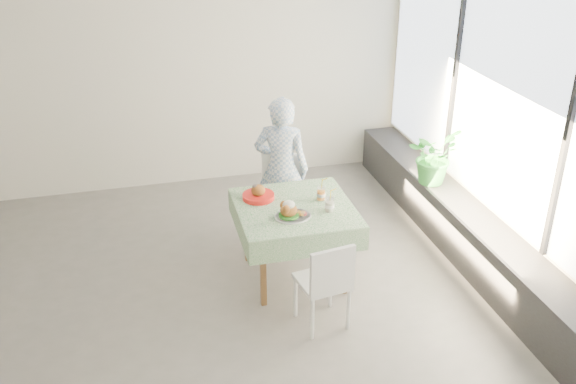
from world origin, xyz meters
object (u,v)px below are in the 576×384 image
object	(u,v)px
chair_near	(323,298)
potted_plant	(433,156)
juice_cup_orange	(321,194)
cafe_table	(295,233)
diner	(281,169)
chair_far	(282,217)
main_dish	(291,212)

from	to	relation	value
chair_near	potted_plant	size ratio (longest dim) A/B	1.37
chair_near	juice_cup_orange	distance (m)	1.02
cafe_table	juice_cup_orange	size ratio (longest dim) A/B	4.29
cafe_table	juice_cup_orange	bearing A→B (deg)	15.07
cafe_table	diner	world-z (taller)	diner
potted_plant	juice_cup_orange	bearing A→B (deg)	-158.28
diner	potted_plant	size ratio (longest dim) A/B	2.56
chair_near	juice_cup_orange	xyz separation A→B (m)	(0.23, 0.83, 0.55)
diner	potted_plant	distance (m)	1.61
diner	chair_near	bearing A→B (deg)	113.37
chair_far	diner	distance (m)	0.50
cafe_table	chair_near	xyz separation A→B (m)	(0.04, -0.76, -0.21)
cafe_table	chair_far	size ratio (longest dim) A/B	1.17
chair_far	cafe_table	bearing A→B (deg)	-94.02
cafe_table	main_dish	distance (m)	0.40
main_dish	potted_plant	bearing A→B (deg)	25.12
cafe_table	diner	xyz separation A→B (m)	(0.07, 0.78, 0.30)
diner	juice_cup_orange	bearing A→B (deg)	130.34
juice_cup_orange	potted_plant	distance (m)	1.51
chair_far	juice_cup_orange	xyz separation A→B (m)	(0.22, -0.60, 0.52)
juice_cup_orange	potted_plant	size ratio (longest dim) A/B	0.41
main_dish	potted_plant	xyz separation A→B (m)	(1.77, 0.83, 0.00)
chair_near	potted_plant	bearing A→B (deg)	40.35
cafe_table	juice_cup_orange	distance (m)	0.44
cafe_table	chair_far	xyz separation A→B (m)	(0.05, 0.67, -0.18)
chair_near	main_dish	size ratio (longest dim) A/B	2.53
cafe_table	main_dish	world-z (taller)	main_dish
chair_near	diner	size ratio (longest dim) A/B	0.54
cafe_table	chair_near	world-z (taller)	chair_near
diner	potted_plant	bearing A→B (deg)	-160.53
chair_far	diner	world-z (taller)	diner
chair_far	diner	xyz separation A→B (m)	(0.03, 0.11, 0.48)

